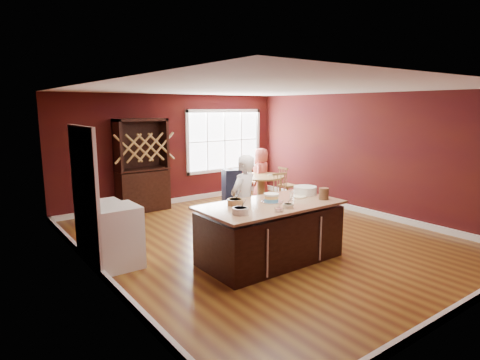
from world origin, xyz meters
The scene contains 27 objects.
room_shell centered at (0.00, 0.00, 1.35)m, with size 7.00×7.00×7.00m.
window centered at (1.50, 3.47, 1.50)m, with size 2.36×0.10×1.66m, color white, non-canonical shape.
doorway centered at (-2.97, 0.60, 1.02)m, with size 0.08×1.26×2.13m, color white, non-canonical shape.
kitchen_island centered at (-0.61, -0.89, 0.44)m, with size 2.24×1.17×0.92m.
dining_table centered at (1.54, 1.95, 0.53)m, with size 1.12×1.12×0.75m.
baker centered at (-0.59, -0.16, 0.80)m, with size 0.59×0.39×1.61m, color silver.
layer_cake centered at (-0.53, -0.81, 0.99)m, with size 0.33×0.33×0.13m, color white, non-canonical shape.
bowl_blue centered at (-1.35, -1.10, 0.96)m, with size 0.23×0.23×0.09m, color white.
bowl_yellow centered at (-1.10, -0.63, 0.97)m, with size 0.24×0.24×0.09m, color #99744D.
bowl_pink centered at (-0.83, -1.32, 0.94)m, with size 0.13×0.13×0.05m, color white.
bowl_olive centered at (-0.58, -1.25, 0.95)m, with size 0.16×0.16×0.06m, color beige.
drinking_glass centered at (-0.18, -0.91, 0.99)m, with size 0.07×0.07×0.14m, color white.
dinner_plate centered at (0.07, -0.82, 0.93)m, with size 0.24×0.24×0.02m, color #FFF2CC.
white_tub centered at (0.31, -0.72, 0.99)m, with size 0.39×0.39×0.13m, color white.
stoneware_crock centered at (0.27, -1.18, 1.01)m, with size 0.16×0.16×0.19m, color brown.
rug centered at (1.54, 1.95, 0.01)m, with size 2.03×1.57×0.01m, color brown.
chair_east centered at (2.40, 1.92, 0.45)m, with size 0.38×0.36×0.90m, color #935733, non-canonical shape.
chair_south centered at (1.53, 1.18, 0.45)m, with size 0.38×0.36×0.91m, color brown, non-canonical shape.
chair_north centered at (1.87, 2.80, 0.50)m, with size 0.42×0.40×1.00m, color brown, non-canonical shape.
seated_woman centered at (1.88, 2.37, 0.68)m, with size 0.67×0.44×1.37m, color #C65147.
high_chair centered at (0.87, 2.25, 0.49)m, with size 0.39×0.39×0.97m, color #171E39, non-canonical shape.
toddler centered at (0.79, 2.30, 0.81)m, with size 0.18×0.14×0.26m, color #8CA5BF, non-canonical shape.
table_plate centered at (1.79, 1.86, 0.76)m, with size 0.21×0.21×0.02m, color beige.
table_cup centered at (1.33, 2.14, 0.80)m, with size 0.12×0.12×0.09m, color silver.
hutch centered at (-0.96, 3.22, 1.07)m, with size 1.17×0.49×2.14m, color #331E10.
washer centered at (-2.64, 0.28, 0.47)m, with size 0.65×0.63×0.94m, color white.
dryer centered at (-2.64, 0.92, 0.44)m, with size 0.61×0.59×0.88m, color white.
Camera 1 is at (-4.57, -5.45, 2.39)m, focal length 30.00 mm.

